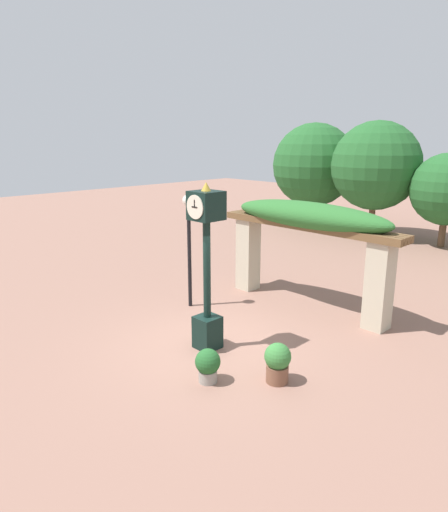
# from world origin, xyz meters

# --- Properties ---
(ground_plane) EXTENTS (60.00, 60.00, 0.00)m
(ground_plane) POSITION_xyz_m (0.00, 0.00, 0.00)
(ground_plane) COLOR #8E6656
(pedestal_clock) EXTENTS (0.59, 0.63, 3.59)m
(pedestal_clock) POSITION_xyz_m (0.04, -0.22, 1.89)
(pedestal_clock) COLOR black
(pedestal_clock) RESTS_ON ground
(pergola) EXTENTS (5.32, 1.13, 2.84)m
(pergola) POSITION_xyz_m (0.00, 3.37, 2.15)
(pergola) COLOR #BCB299
(pergola) RESTS_ON ground
(potted_plant_near_left) EXTENTS (0.48, 0.48, 0.65)m
(potted_plant_near_left) POSITION_xyz_m (1.11, -1.19, 0.35)
(potted_plant_near_left) COLOR gray
(potted_plant_near_left) RESTS_ON ground
(potted_plant_near_right) EXTENTS (0.50, 0.50, 0.77)m
(potted_plant_near_right) POSITION_xyz_m (2.02, -0.26, 0.41)
(potted_plant_near_right) COLOR brown
(potted_plant_near_right) RESTS_ON ground
(lamp_post) EXTENTS (0.31, 0.31, 3.03)m
(lamp_post) POSITION_xyz_m (-2.18, 1.16, 2.15)
(lamp_post) COLOR black
(lamp_post) RESTS_ON ground
(tree_line) EXTENTS (17.89, 4.97, 5.35)m
(tree_line) POSITION_xyz_m (-0.49, 12.98, 3.06)
(tree_line) COLOR brown
(tree_line) RESTS_ON ground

